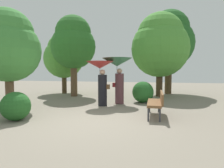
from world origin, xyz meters
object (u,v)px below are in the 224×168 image
object	(u,v)px
person_right	(118,68)
tree_near_right	(160,44)
tree_mid_right	(169,39)
park_bench	(157,102)
tree_near_left	(73,43)
tree_far_back	(64,55)
person_left	(101,73)
tree_mid_left	(8,45)

from	to	relation	value
person_right	tree_near_right	bearing A→B (deg)	-32.04
tree_near_right	tree_mid_right	distance (m)	1.70
person_right	park_bench	xyz separation A→B (m)	(1.76, -2.20, -1.14)
tree_near_left	tree_far_back	xyz separation A→B (m)	(-1.25, 1.21, -0.64)
person_left	tree_near_left	xyz separation A→B (m)	(-2.43, 2.62, 1.77)
tree_far_back	park_bench	bearing A→B (deg)	-41.37
person_right	tree_mid_left	size ratio (longest dim) A/B	0.55
person_right	tree_mid_right	bearing A→B (deg)	-28.69
tree_near_left	park_bench	bearing A→B (deg)	-40.64
tree_mid_left	tree_far_back	bearing A→B (deg)	95.42
person_left	tree_near_right	size ratio (longest dim) A/B	0.39
person_right	tree_mid_right	size ratio (longest dim) A/B	0.38
tree_mid_left	tree_mid_right	world-z (taller)	tree_mid_right
person_left	tree_far_back	size ratio (longest dim) A/B	0.48
tree_mid_left	tree_far_back	distance (m)	5.60
tree_near_left	tree_mid_left	xyz separation A→B (m)	(-0.72, -4.37, -0.71)
person_left	tree_mid_left	size ratio (longest dim) A/B	0.50
person_right	tree_mid_left	world-z (taller)	tree_mid_left
tree_near_right	person_left	bearing A→B (deg)	-125.13
person_left	tree_near_left	distance (m)	3.99
person_right	tree_far_back	world-z (taller)	tree_far_back
tree_mid_left	person_left	bearing A→B (deg)	28.98
person_left	tree_mid_right	bearing A→B (deg)	-30.50
tree_near_right	tree_far_back	xyz separation A→B (m)	(-6.28, 0.13, -0.53)
person_left	tree_mid_right	xyz separation A→B (m)	(3.22, 5.19, 2.18)
tree_near_right	tree_far_back	bearing A→B (deg)	178.80
tree_mid_left	tree_mid_right	distance (m)	9.49
person_left	tree_far_back	world-z (taller)	tree_far_back
tree_near_right	park_bench	bearing A→B (deg)	-92.43
park_bench	tree_mid_left	size ratio (longest dim) A/B	0.39
tree_near_left	tree_near_right	world-z (taller)	tree_near_right
tree_mid_left	tree_far_back	world-z (taller)	tree_far_back
person_left	person_right	distance (m)	0.95
tree_mid_left	tree_far_back	xyz separation A→B (m)	(-0.53, 5.58, 0.06)
park_bench	tree_mid_right	xyz separation A→B (m)	(0.84, 6.71, 3.11)
park_bench	tree_near_left	xyz separation A→B (m)	(-4.81, 4.13, 2.70)
person_left	park_bench	bearing A→B (deg)	-121.10
park_bench	tree_mid_left	xyz separation A→B (m)	(-5.53, -0.24, 2.00)
tree_near_right	tree_far_back	size ratio (longest dim) A/B	1.23
tree_near_left	tree_near_right	xyz separation A→B (m)	(5.04, 1.08, -0.11)
tree_near_right	tree_mid_left	bearing A→B (deg)	-136.59
tree_near_left	tree_near_right	bearing A→B (deg)	12.07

